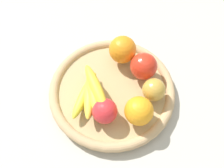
{
  "coord_description": "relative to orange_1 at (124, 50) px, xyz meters",
  "views": [
    {
      "loc": [
        0.1,
        -0.34,
        0.67
      ],
      "look_at": [
        0.0,
        0.0,
        0.06
      ],
      "focal_mm": 38.85,
      "sensor_mm": 36.0,
      "label": 1
    }
  ],
  "objects": [
    {
      "name": "orange_1",
      "position": [
        0.0,
        0.0,
        0.0
      ],
      "size": [
        0.11,
        0.11,
        0.08
      ],
      "primitive_type": "sphere",
      "rotation": [
        0.0,
        0.0,
        0.45
      ],
      "color": "orange",
      "rests_on": "basket"
    },
    {
      "name": "apple_0",
      "position": [
        0.0,
        -0.21,
        -0.01
      ],
      "size": [
        0.09,
        0.09,
        0.07
      ],
      "primitive_type": "sphere",
      "rotation": [
        0.0,
        0.0,
        0.38
      ],
      "color": "red",
      "rests_on": "basket"
    },
    {
      "name": "orange_0",
      "position": [
        0.09,
        -0.18,
        -0.0
      ],
      "size": [
        0.11,
        0.11,
        0.08
      ],
      "primitive_type": "sphere",
      "rotation": [
        0.0,
        0.0,
        2.12
      ],
      "color": "orange",
      "rests_on": "basket"
    },
    {
      "name": "banana_bunch",
      "position": [
        -0.05,
        -0.16,
        -0.01
      ],
      "size": [
        0.12,
        0.16,
        0.07
      ],
      "color": "yellow",
      "rests_on": "basket"
    },
    {
      "name": "apple_2",
      "position": [
        0.11,
        -0.1,
        -0.01
      ],
      "size": [
        0.08,
        0.08,
        0.07
      ],
      "primitive_type": "sphere",
      "rotation": [
        0.0,
        0.0,
        0.24
      ],
      "color": "gold",
      "rests_on": "basket"
    },
    {
      "name": "apple_1",
      "position": [
        0.07,
        -0.04,
        -0.0
      ],
      "size": [
        0.09,
        0.09,
        0.08
      ],
      "primitive_type": "sphere",
      "rotation": [
        0.0,
        0.0,
        3.34
      ],
      "color": "red",
      "rests_on": "basket"
    },
    {
      "name": "ground_plane",
      "position": [
        -0.0,
        -0.11,
        -0.08
      ],
      "size": [
        2.4,
        2.4,
        0.0
      ],
      "primitive_type": "plane",
      "color": "#B5AEA4",
      "rests_on": "ground"
    },
    {
      "name": "basket",
      "position": [
        -0.0,
        -0.11,
        -0.06
      ],
      "size": [
        0.38,
        0.38,
        0.04
      ],
      "color": "tan",
      "rests_on": "ground_plane"
    }
  ]
}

